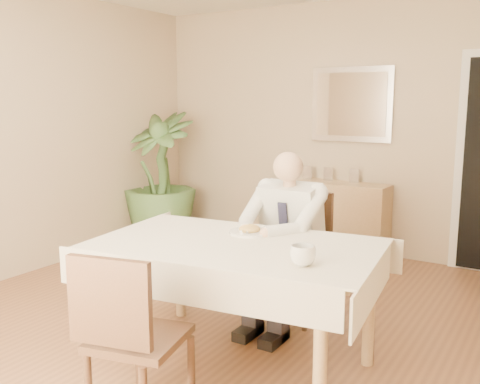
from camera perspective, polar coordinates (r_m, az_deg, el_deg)
The scene contains 16 objects.
room at distance 3.48m, azimuth -3.04°, elevation 4.83°, with size 5.00×5.02×2.60m.
mirror at distance 5.67m, azimuth 11.77°, elevation 9.13°, with size 0.86×0.04×0.76m.
dining_table at distance 3.25m, azimuth -0.47°, elevation -6.88°, with size 1.84×1.22×0.75m.
chair_far at distance 4.04m, azimuth 6.26°, elevation -5.72°, with size 0.46×0.46×0.93m.
chair_near at distance 2.72m, azimuth -11.90°, elevation -14.27°, with size 0.51×0.51×0.90m.
seated_man at distance 3.74m, azimuth 4.38°, elevation -4.29°, with size 0.48×0.72×1.24m.
plate at distance 3.45m, azimuth 1.02°, elevation -4.30°, with size 0.26×0.26×0.02m, color white.
food at distance 3.45m, azimuth 1.02°, elevation -3.94°, with size 0.14×0.14×0.06m, color olive.
knife at distance 3.38m, azimuth 1.08°, elevation -4.32°, with size 0.01×0.01×0.13m, color silver.
fork at distance 3.42m, azimuth -0.07°, elevation -4.14°, with size 0.01×0.01×0.13m, color silver.
coffee_mug at distance 2.81m, azimuth 6.71°, elevation -6.73°, with size 0.14×0.14×0.11m, color white.
sideboard at distance 5.66m, azimuth 10.84°, elevation -2.81°, with size 0.94×0.32×0.76m, color tan.
photo_frame_left at distance 5.77m, azimuth 7.21°, elevation 2.05°, with size 0.10×0.02×0.14m, color silver.
photo_frame_center at distance 5.71m, azimuth 9.40°, elevation 1.91°, with size 0.10×0.02×0.14m, color silver.
photo_frame_right at distance 5.62m, azimuth 12.07°, elevation 1.69°, with size 0.10×0.02×0.14m, color silver.
potted_palm at distance 6.13m, azimuth -8.58°, elevation 1.59°, with size 0.82×0.82×1.46m, color #3B5B2B.
Camera 1 is at (1.98, -2.85, 1.61)m, focal length 40.00 mm.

